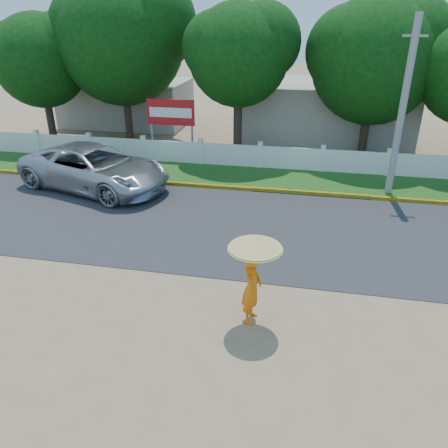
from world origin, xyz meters
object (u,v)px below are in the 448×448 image
(billboard, at_px, (171,115))
(vehicle, at_px, (95,168))
(utility_pole, at_px, (402,110))
(monk_with_parasol, at_px, (253,267))

(billboard, bearing_deg, vehicle, -109.58)
(utility_pole, distance_m, billboard, 11.19)
(monk_with_parasol, bearing_deg, utility_pole, 64.54)
(vehicle, height_order, monk_with_parasol, monk_with_parasol)
(utility_pole, height_order, vehicle, utility_pole)
(monk_with_parasol, bearing_deg, vehicle, 135.66)
(utility_pole, xyz_separation_m, vehicle, (-12.44, -1.86, -2.56))
(vehicle, distance_m, billboard, 5.67)
(utility_pole, distance_m, monk_with_parasol, 10.78)
(utility_pole, distance_m, vehicle, 12.84)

